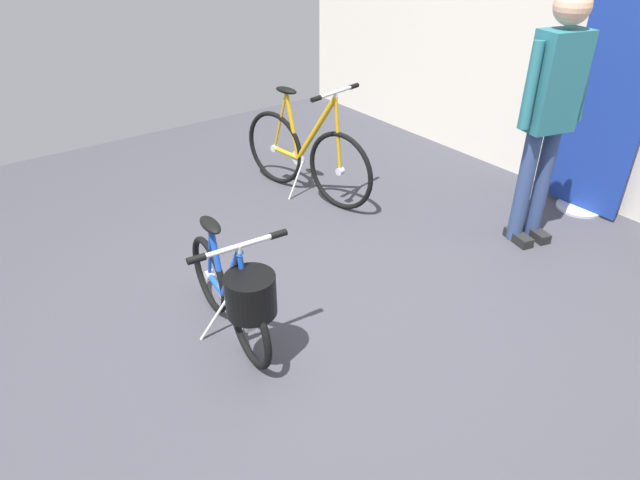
% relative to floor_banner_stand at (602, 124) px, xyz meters
% --- Properties ---
extents(ground_plane, '(7.65, 7.65, 0.00)m').
position_rel_floor_banner_stand_xyz_m(ground_plane, '(-0.02, -2.78, -0.73)').
color(ground_plane, '#38383F').
extents(floor_banner_stand, '(0.60, 0.36, 1.63)m').
position_rel_floor_banner_stand_xyz_m(floor_banner_stand, '(0.00, 0.00, 0.00)').
color(floor_banner_stand, '#B7B7BC').
rests_on(floor_banner_stand, ground_plane).
extents(folding_bike_foreground, '(1.04, 0.53, 0.74)m').
position_rel_floor_banner_stand_xyz_m(folding_bike_foreground, '(-0.23, -3.08, -0.37)').
color(folding_bike_foreground, black).
rests_on(folding_bike_foreground, ground_plane).
extents(display_bike_left, '(1.38, 0.53, 0.98)m').
position_rel_floor_banner_stand_xyz_m(display_bike_left, '(-1.58, -1.66, -0.36)').
color(display_bike_left, black).
rests_on(display_bike_left, ground_plane).
extents(visitor_near_wall, '(0.34, 0.52, 1.75)m').
position_rel_floor_banner_stand_xyz_m(visitor_near_wall, '(-0.00, -0.76, 0.28)').
color(visitor_near_wall, navy).
rests_on(visitor_near_wall, ground_plane).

